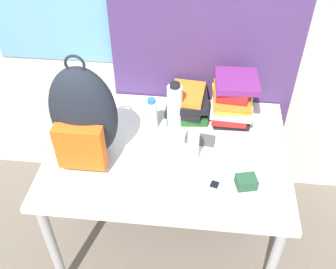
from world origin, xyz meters
name	(u,v)px	position (x,y,z in m)	size (l,w,h in m)	color
wall_back	(178,4)	(0.00, 0.97, 1.25)	(6.00, 0.06, 2.50)	silver
curtain_blue	(208,10)	(0.15, 0.91, 1.25)	(1.02, 0.04, 2.50)	#4C336B
desk	(168,160)	(0.00, 0.44, 0.64)	(1.20, 0.88, 0.72)	silver
backpack	(83,117)	(-0.38, 0.36, 0.96)	(0.31, 0.25, 0.56)	#1E232D
book_stack_left	(187,104)	(0.07, 0.73, 0.79)	(0.24, 0.26, 0.15)	#1E5623
book_stack_center	(232,99)	(0.31, 0.73, 0.85)	(0.24, 0.27, 0.26)	black
water_bottle	(152,114)	(-0.10, 0.60, 0.81)	(0.06, 0.06, 0.19)	silver
sports_bottle	(175,106)	(0.01, 0.64, 0.85)	(0.08, 0.08, 0.27)	white
sunscreen_bottle	(193,145)	(0.13, 0.39, 0.81)	(0.05, 0.05, 0.19)	white
cell_phone	(214,186)	(0.24, 0.22, 0.73)	(0.07, 0.10, 0.02)	#B7BCC6
sunglasses_case	(200,139)	(0.16, 0.51, 0.74)	(0.16, 0.08, 0.04)	#47474C
camera_pouch	(246,182)	(0.38, 0.24, 0.75)	(0.11, 0.09, 0.05)	#234C33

